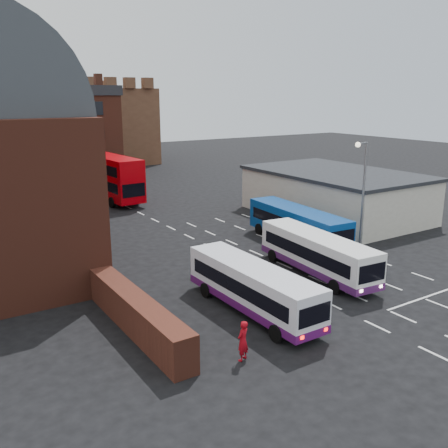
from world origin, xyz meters
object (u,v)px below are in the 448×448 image
bus_blue (297,223)px  pedestrian_red (243,341)px  pedestrian_beige (297,317)px  street_lamp (362,187)px  bus_white_inbound (317,252)px  bus_red_double (107,176)px  bus_white_outbound (252,285)px

bus_blue → pedestrian_red: size_ratio=5.61×
pedestrian_beige → street_lamp: bearing=-149.5°
bus_white_inbound → pedestrian_beige: size_ratio=5.51×
bus_white_inbound → bus_red_double: size_ratio=0.79×
bus_white_inbound → pedestrian_red: 11.78m
street_lamp → pedestrian_beige: (-12.18, -7.27, -3.99)m
bus_red_double → pedestrian_beige: (-3.50, -34.90, -1.70)m
bus_red_double → street_lamp: (8.68, -27.63, 2.28)m
bus_white_outbound → bus_red_double: bearing=82.8°
bus_red_double → pedestrian_red: (-7.10, -35.53, -1.67)m
bus_red_double → pedestrian_red: bus_red_double is taller
bus_blue → pedestrian_beige: bearing=53.3°
bus_white_outbound → pedestrian_beige: 3.27m
pedestrian_red → street_lamp: bearing=-176.6°
bus_blue → pedestrian_red: (-13.45, -11.92, -0.71)m
bus_red_double → street_lamp: size_ratio=1.53×
bus_white_inbound → street_lamp: 6.87m
bus_white_inbound → bus_red_double: bearing=-79.6°
bus_blue → bus_white_inbound: bearing=64.0°
bus_blue → street_lamp: bearing=124.5°
bus_red_double → pedestrian_beige: bus_red_double is taller
bus_white_inbound → pedestrian_red: size_ratio=5.30×
bus_white_inbound → bus_blue: (3.41, 5.80, 0.09)m
bus_blue → pedestrian_red: bus_blue is taller
bus_red_double → pedestrian_beige: bearing=80.1°
street_lamp → pedestrian_red: bearing=-153.4°
bus_blue → street_lamp: size_ratio=1.27×
bus_blue → pedestrian_red: bearing=45.9°
bus_white_outbound → bus_red_double: (3.81, 31.71, 1.08)m
street_lamp → pedestrian_red: size_ratio=4.41×
bus_red_double → bus_white_inbound: bearing=91.6°
bus_white_outbound → street_lamp: size_ratio=1.16×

